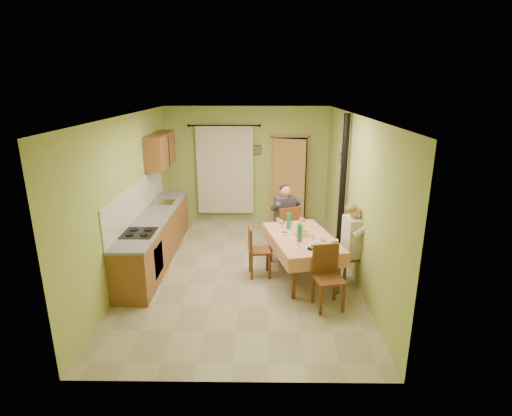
{
  "coord_description": "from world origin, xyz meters",
  "views": [
    {
      "loc": [
        0.33,
        -6.81,
        3.31
      ],
      "look_at": [
        0.25,
        0.1,
        1.15
      ],
      "focal_mm": 28.0,
      "sensor_mm": 36.0,
      "label": 1
    }
  ],
  "objects_px": {
    "chair_right": "(352,266)",
    "chair_left": "(259,260)",
    "dining_table": "(302,256)",
    "man_right": "(353,235)",
    "chair_near": "(328,290)",
    "chair_far": "(285,240)",
    "man_far": "(286,212)",
    "stove_flue": "(341,207)"
  },
  "relations": [
    {
      "from": "dining_table",
      "to": "chair_right",
      "type": "distance_m",
      "value": 0.88
    },
    {
      "from": "chair_left",
      "to": "man_right",
      "type": "distance_m",
      "value": 1.71
    },
    {
      "from": "man_right",
      "to": "chair_left",
      "type": "bearing_deg",
      "value": 72.84
    },
    {
      "from": "stove_flue",
      "to": "chair_right",
      "type": "bearing_deg",
      "value": -89.26
    },
    {
      "from": "chair_left",
      "to": "chair_near",
      "type": "bearing_deg",
      "value": 37.86
    },
    {
      "from": "chair_right",
      "to": "man_far",
      "type": "relative_size",
      "value": 0.7
    },
    {
      "from": "dining_table",
      "to": "man_far",
      "type": "xyz_separation_m",
      "value": [
        -0.23,
        1.02,
        0.5
      ]
    },
    {
      "from": "chair_near",
      "to": "man_far",
      "type": "height_order",
      "value": "man_far"
    },
    {
      "from": "chair_left",
      "to": "man_right",
      "type": "bearing_deg",
      "value": 74.63
    },
    {
      "from": "man_right",
      "to": "stove_flue",
      "type": "bearing_deg",
      "value": -9.01
    },
    {
      "from": "man_right",
      "to": "man_far",
      "type": "bearing_deg",
      "value": 32.0
    },
    {
      "from": "man_far",
      "to": "man_right",
      "type": "xyz_separation_m",
      "value": [
        1.07,
        -1.23,
        0.0
      ]
    },
    {
      "from": "man_right",
      "to": "stove_flue",
      "type": "relative_size",
      "value": 0.5
    },
    {
      "from": "chair_right",
      "to": "stove_flue",
      "type": "distance_m",
      "value": 1.33
    },
    {
      "from": "chair_near",
      "to": "man_right",
      "type": "height_order",
      "value": "man_right"
    },
    {
      "from": "chair_right",
      "to": "man_right",
      "type": "distance_m",
      "value": 0.59
    },
    {
      "from": "dining_table",
      "to": "chair_far",
      "type": "xyz_separation_m",
      "value": [
        -0.23,
        1.01,
        -0.09
      ]
    },
    {
      "from": "chair_far",
      "to": "dining_table",
      "type": "bearing_deg",
      "value": -99.18
    },
    {
      "from": "chair_right",
      "to": "stove_flue",
      "type": "height_order",
      "value": "stove_flue"
    },
    {
      "from": "chair_far",
      "to": "chair_left",
      "type": "xyz_separation_m",
      "value": [
        -0.53,
        -0.99,
        -0.0
      ]
    },
    {
      "from": "dining_table",
      "to": "chair_right",
      "type": "height_order",
      "value": "chair_right"
    },
    {
      "from": "dining_table",
      "to": "stove_flue",
      "type": "height_order",
      "value": "stove_flue"
    },
    {
      "from": "dining_table",
      "to": "chair_left",
      "type": "height_order",
      "value": "chair_left"
    },
    {
      "from": "chair_near",
      "to": "chair_far",
      "type": "bearing_deg",
      "value": -87.03
    },
    {
      "from": "man_right",
      "to": "chair_far",
      "type": "bearing_deg",
      "value": 32.19
    },
    {
      "from": "chair_far",
      "to": "man_right",
      "type": "distance_m",
      "value": 1.72
    },
    {
      "from": "chair_far",
      "to": "man_far",
      "type": "relative_size",
      "value": 0.74
    },
    {
      "from": "dining_table",
      "to": "stove_flue",
      "type": "bearing_deg",
      "value": 33.99
    },
    {
      "from": "chair_right",
      "to": "man_far",
      "type": "height_order",
      "value": "man_far"
    },
    {
      "from": "chair_far",
      "to": "man_right",
      "type": "height_order",
      "value": "man_right"
    },
    {
      "from": "chair_right",
      "to": "stove_flue",
      "type": "relative_size",
      "value": 0.35
    },
    {
      "from": "chair_right",
      "to": "chair_left",
      "type": "distance_m",
      "value": 1.62
    },
    {
      "from": "chair_near",
      "to": "chair_right",
      "type": "bearing_deg",
      "value": -134.87
    },
    {
      "from": "man_far",
      "to": "man_right",
      "type": "bearing_deg",
      "value": -70.79
    },
    {
      "from": "chair_right",
      "to": "chair_left",
      "type": "xyz_separation_m",
      "value": [
        -1.61,
        0.23,
        -0.0
      ]
    },
    {
      "from": "chair_far",
      "to": "stove_flue",
      "type": "distance_m",
      "value": 1.3
    },
    {
      "from": "chair_left",
      "to": "chair_right",
      "type": "bearing_deg",
      "value": 74.77
    },
    {
      "from": "dining_table",
      "to": "chair_right",
      "type": "xyz_separation_m",
      "value": [
        0.85,
        -0.2,
        -0.09
      ]
    },
    {
      "from": "chair_far",
      "to": "chair_left",
      "type": "relative_size",
      "value": 1.1
    },
    {
      "from": "chair_near",
      "to": "chair_right",
      "type": "height_order",
      "value": "chair_near"
    },
    {
      "from": "chair_far",
      "to": "chair_right",
      "type": "bearing_deg",
      "value": -70.2
    },
    {
      "from": "chair_right",
      "to": "man_right",
      "type": "bearing_deg",
      "value": 90.0
    }
  ]
}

